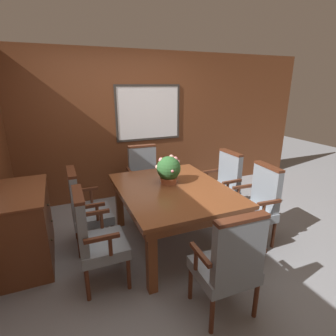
# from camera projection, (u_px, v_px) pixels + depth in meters

# --- Properties ---
(ground_plane) EXTENTS (14.00, 14.00, 0.00)m
(ground_plane) POSITION_uv_depth(u_px,v_px,m) (166.00, 250.00, 3.16)
(ground_plane) COLOR gray
(wall_back) EXTENTS (7.20, 0.08, 2.45)m
(wall_back) POSITION_uv_depth(u_px,v_px,m) (125.00, 127.00, 4.42)
(wall_back) COLOR brown
(wall_back) RESTS_ON ground_plane
(dining_table) EXTENTS (1.23, 1.56, 0.74)m
(dining_table) POSITION_uv_depth(u_px,v_px,m) (173.00, 195.00, 3.13)
(dining_table) COLOR brown
(dining_table) RESTS_ON ground_plane
(chair_head_near) EXTENTS (0.55, 0.46, 0.99)m
(chair_head_near) POSITION_uv_depth(u_px,v_px,m) (230.00, 262.00, 2.13)
(chair_head_near) COLOR #562B19
(chair_head_near) RESTS_ON ground_plane
(chair_left_far) EXTENTS (0.45, 0.54, 0.99)m
(chair_left_far) POSITION_uv_depth(u_px,v_px,m) (85.00, 207.00, 3.10)
(chair_left_far) COLOR #562B19
(chair_left_far) RESTS_ON ground_plane
(chair_head_far) EXTENTS (0.55, 0.47, 0.99)m
(chair_head_far) POSITION_uv_depth(u_px,v_px,m) (144.00, 175.00, 4.19)
(chair_head_far) COLOR #562B19
(chair_head_far) RESTS_ON ground_plane
(chair_right_near) EXTENTS (0.48, 0.56, 0.99)m
(chair_right_near) POSITION_uv_depth(u_px,v_px,m) (257.00, 202.00, 3.22)
(chair_right_near) COLOR #562B19
(chair_right_near) RESTS_ON ground_plane
(chair_left_near) EXTENTS (0.45, 0.54, 0.99)m
(chair_left_near) POSITION_uv_depth(u_px,v_px,m) (94.00, 236.00, 2.50)
(chair_left_near) COLOR #562B19
(chair_left_near) RESTS_ON ground_plane
(chair_right_far) EXTENTS (0.46, 0.55, 0.99)m
(chair_right_far) POSITION_uv_depth(u_px,v_px,m) (223.00, 183.00, 3.84)
(chair_right_far) COLOR #562B19
(chair_right_far) RESTS_ON ground_plane
(potted_plant) EXTENTS (0.29, 0.32, 0.35)m
(potted_plant) POSITION_uv_depth(u_px,v_px,m) (169.00, 169.00, 3.19)
(potted_plant) COLOR #B2603D
(potted_plant) RESTS_ON dining_table
(sideboard_cabinet) EXTENTS (0.52, 0.99, 0.85)m
(sideboard_cabinet) POSITION_uv_depth(u_px,v_px,m) (26.00, 227.00, 2.86)
(sideboard_cabinet) COLOR brown
(sideboard_cabinet) RESTS_ON ground_plane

